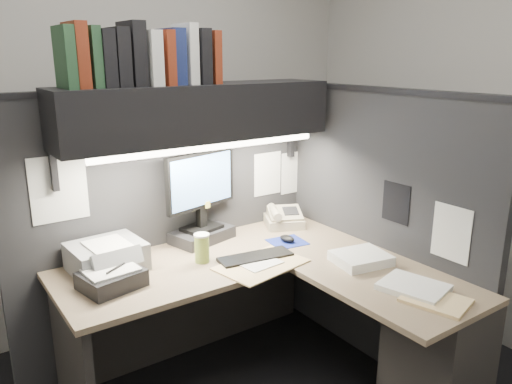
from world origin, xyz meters
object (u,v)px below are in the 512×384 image
keyboard (256,257)px  coffee_cup (202,249)px  overhead_shelf (198,112)px  monitor (201,206)px  telephone (284,218)px  desk (327,330)px  printer (107,256)px  notebook_stack (112,279)px

keyboard → coffee_cup: 0.29m
overhead_shelf → monitor: (0.04, 0.07, -0.56)m
telephone → monitor: bearing=-160.2°
desk → keyboard: 0.53m
monitor → keyboard: bearing=-90.1°
desk → keyboard: (-0.16, 0.41, 0.30)m
coffee_cup → keyboard: bearing=-27.4°
telephone → overhead_shelf: bearing=-153.6°
desk → telephone: bearing=68.1°
overhead_shelf → printer: (-0.56, -0.01, -0.70)m
printer → notebook_stack: printer is taller
desk → printer: bearing=139.5°
coffee_cup → printer: coffee_cup is taller
telephone → keyboard: bearing=-117.4°
desk → notebook_stack: 1.11m
overhead_shelf → telephone: size_ratio=6.44×
notebook_stack → printer: bearing=76.6°
monitor → printer: size_ratio=1.52×
telephone → printer: size_ratio=0.68×
overhead_shelf → coffee_cup: size_ratio=10.56×
overhead_shelf → coffee_cup: 0.74m
desk → overhead_shelf: bearing=111.8°
monitor → printer: (-0.60, -0.08, -0.14)m
telephone → printer: (-1.17, -0.02, 0.02)m
monitor → telephone: bearing=-20.1°
coffee_cup → notebook_stack: coffee_cup is taller
overhead_shelf → telephone: 0.94m
desk → telephone: (0.31, 0.76, 0.33)m
desk → coffee_cup: bearing=127.5°
desk → monitor: size_ratio=3.17×
printer → notebook_stack: size_ratio=1.30×
desk → monitor: bearing=107.8°
printer → desk: bearing=-44.1°
coffee_cup → desk: bearing=-52.5°
keyboard → notebook_stack: (-0.76, 0.11, 0.03)m
telephone → notebook_stack: 1.24m
desk → printer: 1.19m
monitor → desk: bearing=-86.3°
monitor → coffee_cup: bearing=-133.3°
monitor → overhead_shelf: bearing=-134.0°
telephone → printer: bearing=-153.2°
desk → printer: (-0.87, 0.74, 0.36)m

